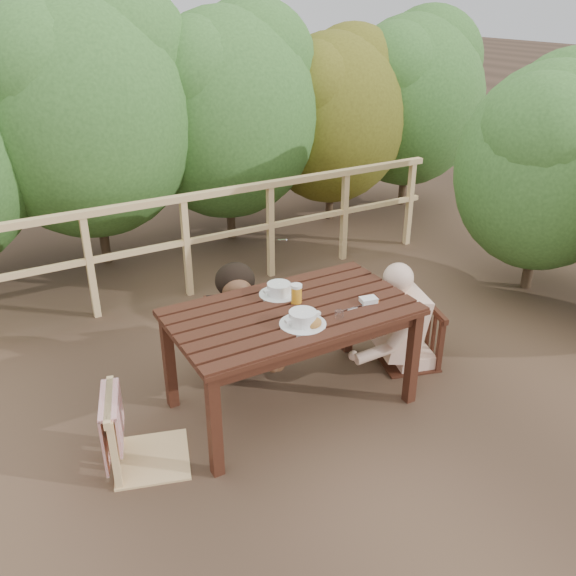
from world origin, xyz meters
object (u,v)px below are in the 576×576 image
soup_far (279,290)px  butter_tub (368,301)px  chair_left (145,398)px  tumbler (339,316)px  table (292,358)px  chair_far (234,308)px  chair_right (411,312)px  diner_right (417,281)px  beer_glass (296,295)px  soup_near (303,319)px  bread_roll (313,323)px  woman (232,280)px

soup_far → butter_tub: soup_far is taller
chair_left → tumbler: 1.32m
table → chair_far: bearing=96.0°
chair_left → chair_right: bearing=-70.4°
diner_right → soup_far: bearing=95.0°
chair_left → tumbler: chair_left is taller
tumbler → butter_tub: tumbler is taller
chair_right → soup_far: (-1.04, 0.22, 0.36)m
table → diner_right: diner_right is taller
soup_far → beer_glass: 0.18m
chair_left → diner_right: 2.18m
soup_near → soup_far: bearing=80.9°
chair_right → beer_glass: (-1.00, 0.04, 0.38)m
table → chair_left: chair_left is taller
chair_left → butter_tub: 1.60m
soup_near → bread_roll: size_ratio=2.51×
diner_right → tumbler: (-0.90, -0.29, 0.08)m
soup_far → soup_near: bearing=-99.1°
chair_far → tumbler: size_ratio=12.71×
chair_far → tumbler: 1.12m
table → woman: (-0.08, 0.78, 0.30)m
beer_glass → chair_right: bearing=-2.5°
table → bread_roll: (0.00, -0.27, 0.41)m
chair_right → bread_roll: 1.16m
chair_left → chair_far: bearing=-32.5°
table → chair_left: size_ratio=1.69×
chair_far → bread_roll: (0.08, -1.03, 0.34)m
bread_roll → tumbler: 0.20m
chair_left → bread_roll: size_ratio=7.97×
woman → beer_glass: 0.75m
soup_near → butter_tub: (0.54, 0.03, -0.03)m
table → beer_glass: (0.07, 0.06, 0.45)m
chair_left → soup_near: chair_left is taller
table → soup_near: bearing=-100.6°
chair_left → diner_right: size_ratio=0.68×
soup_near → beer_glass: (0.11, 0.28, 0.02)m
beer_glass → bread_roll: bearing=-102.3°
woman → diner_right: size_ratio=0.95×
chair_far → soup_far: chair_far is taller
chair_left → tumbler: (1.27, -0.18, 0.31)m
bread_roll → tumbler: same height
soup_far → bread_roll: size_ratio=2.33×
chair_right → woman: woman is taller
chair_left → soup_near: size_ratio=3.18×
chair_far → bread_roll: bearing=-69.4°
chair_right → beer_glass: size_ratio=5.96×
beer_glass → tumbler: (0.13, -0.33, -0.04)m
chair_far → chair_right: (1.15, -0.74, -0.00)m
beer_glass → tumbler: 0.36m
chair_left → chair_far: chair_left is taller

